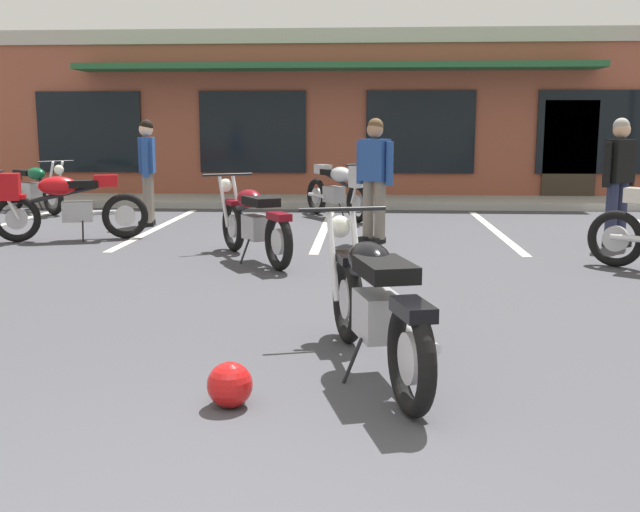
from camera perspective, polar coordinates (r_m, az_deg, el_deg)
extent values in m
plane|color=#3D3D42|center=(6.57, -2.16, -3.89)|extent=(80.00, 80.00, 0.00)
cube|color=#A8A59E|center=(15.14, 1.10, 4.21)|extent=(22.00, 1.80, 0.14)
cube|color=brown|center=(18.83, 1.61, 10.52)|extent=(17.59, 5.97, 3.56)
cube|color=#B2AD9E|center=(15.92, 1.26, 16.53)|extent=(17.59, 0.06, 0.30)
cube|color=black|center=(16.86, -17.23, 9.05)|extent=(2.25, 0.06, 1.70)
cube|color=black|center=(15.97, -5.17, 9.43)|extent=(2.25, 0.06, 1.70)
cube|color=black|center=(15.83, 7.69, 9.37)|extent=(2.25, 0.06, 1.70)
cube|color=black|center=(16.46, 20.15, 8.88)|extent=(2.25, 0.06, 1.70)
cube|color=#33281E|center=(16.35, 18.57, 7.57)|extent=(1.10, 0.06, 2.10)
cube|color=#235933|center=(15.44, 1.18, 14.31)|extent=(10.55, 0.90, 0.12)
cube|color=silver|center=(12.00, -12.21, 2.18)|extent=(0.12, 4.80, 0.01)
cube|color=silver|center=(11.57, 0.33, 2.13)|extent=(0.12, 4.80, 0.01)
cube|color=silver|center=(11.72, 13.18, 1.97)|extent=(0.12, 4.80, 0.01)
torus|color=black|center=(4.10, 6.96, -7.80)|extent=(0.26, 0.64, 0.64)
cylinder|color=#B7B7BC|center=(4.10, 6.96, -7.80)|extent=(0.13, 0.29, 0.29)
torus|color=black|center=(5.44, 2.12, -3.32)|extent=(0.26, 0.64, 0.64)
cylinder|color=#B7B7BC|center=(5.44, 2.12, -3.32)|extent=(0.13, 0.29, 0.29)
cylinder|color=silver|center=(5.45, 0.97, 0.14)|extent=(0.13, 0.33, 0.66)
cylinder|color=silver|center=(5.49, 2.81, 0.20)|extent=(0.13, 0.33, 0.66)
cylinder|color=black|center=(5.50, 1.72, 3.60)|extent=(0.65, 0.20, 0.03)
sphere|color=silver|center=(5.60, 1.52, 2.26)|extent=(0.21, 0.21, 0.17)
cube|color=black|center=(5.42, 2.04, -0.14)|extent=(0.23, 0.38, 0.06)
cube|color=#9E9EA3|center=(4.67, 4.47, -4.55)|extent=(0.34, 0.45, 0.28)
cylinder|color=silver|center=(4.38, 7.58, -6.12)|extent=(0.21, 0.55, 0.07)
cylinder|color=black|center=(4.80, 3.85, -1.20)|extent=(0.30, 0.92, 0.26)
ellipsoid|color=black|center=(4.81, 3.80, -0.22)|extent=(0.38, 0.53, 0.22)
cube|color=black|center=(4.47, 5.02, -1.01)|extent=(0.41, 0.58, 0.10)
cube|color=black|center=(4.01, 7.13, -4.07)|extent=(0.25, 0.39, 0.08)
cylinder|color=black|center=(4.63, 2.51, -8.00)|extent=(0.14, 0.06, 0.29)
torus|color=black|center=(8.15, -3.19, 1.10)|extent=(0.41, 0.60, 0.64)
cylinder|color=#B7B7BC|center=(8.15, -3.19, 1.10)|extent=(0.20, 0.28, 0.29)
torus|color=black|center=(9.48, -6.65, 2.28)|extent=(0.41, 0.60, 0.64)
cylinder|color=#B7B7BC|center=(9.48, -6.65, 2.28)|extent=(0.20, 0.28, 0.29)
cylinder|color=silver|center=(9.51, -7.40, 4.22)|extent=(0.20, 0.30, 0.66)
cylinder|color=silver|center=(9.57, -6.38, 4.28)|extent=(0.20, 0.30, 0.66)
cylinder|color=black|center=(9.59, -7.09, 6.20)|extent=(0.59, 0.36, 0.03)
sphere|color=silver|center=(9.67, -7.24, 5.39)|extent=(0.23, 0.23, 0.17)
cube|color=maroon|center=(9.48, -6.77, 4.10)|extent=(0.30, 0.38, 0.06)
cube|color=#9E9EA3|center=(8.73, -4.87, 2.19)|extent=(0.41, 0.47, 0.28)
cylinder|color=silver|center=(8.45, -3.05, 1.68)|extent=(0.34, 0.51, 0.07)
cylinder|color=black|center=(8.89, -5.37, 3.87)|extent=(0.52, 0.85, 0.26)
ellipsoid|color=maroon|center=(8.90, -5.42, 4.40)|extent=(0.47, 0.55, 0.22)
cube|color=black|center=(8.56, -4.55, 4.20)|extent=(0.50, 0.59, 0.10)
cube|color=maroon|center=(8.10, -3.16, 3.04)|extent=(0.32, 0.39, 0.08)
cylinder|color=black|center=(8.64, -5.78, 0.35)|extent=(0.13, 0.09, 0.29)
torus|color=black|center=(9.00, 21.69, 1.24)|extent=(0.57, 0.47, 0.64)
cylinder|color=#B7B7BC|center=(9.00, 21.69, 1.24)|extent=(0.26, 0.22, 0.29)
cylinder|color=silver|center=(8.78, 23.05, 1.21)|extent=(0.48, 0.39, 0.07)
torus|color=black|center=(10.87, -14.68, 2.99)|extent=(0.64, 0.29, 0.64)
cylinder|color=#B7B7BC|center=(10.87, -14.68, 2.99)|extent=(0.29, 0.14, 0.29)
torus|color=black|center=(10.99, -22.21, 2.65)|extent=(0.64, 0.29, 0.64)
cylinder|color=#B7B7BC|center=(10.99, -22.21, 2.65)|extent=(0.29, 0.14, 0.29)
cylinder|color=silver|center=(10.89, -22.91, 4.24)|extent=(0.32, 0.14, 0.66)
cylinder|color=silver|center=(11.06, -22.77, 4.32)|extent=(0.32, 0.14, 0.66)
cube|color=#B70F14|center=(10.97, -22.52, 4.19)|extent=(0.39, 0.24, 0.06)
cube|color=#9E9EA3|center=(10.89, -18.07, 3.26)|extent=(0.45, 0.35, 0.28)
cylinder|color=silver|center=(11.02, -16.09, 3.22)|extent=(0.55, 0.23, 0.07)
cylinder|color=black|center=(10.89, -19.19, 4.47)|extent=(0.92, 0.34, 0.26)
ellipsoid|color=#B70F14|center=(10.88, -19.43, 5.09)|extent=(0.59, 0.44, 0.26)
cube|color=#B70F14|center=(10.96, -22.62, 4.92)|extent=(0.31, 0.34, 0.36)
cube|color=black|center=(10.85, -17.65, 5.28)|extent=(0.45, 0.35, 0.10)
cube|color=#B70F14|center=(10.84, -16.07, 5.56)|extent=(0.37, 0.29, 0.16)
cylinder|color=black|center=(10.74, -17.69, 1.80)|extent=(0.06, 0.14, 0.29)
torus|color=black|center=(13.55, -0.26, 4.61)|extent=(0.42, 0.60, 0.64)
cylinder|color=#B7B7BC|center=(13.55, -0.26, 4.61)|extent=(0.20, 0.28, 0.29)
torus|color=black|center=(12.31, 2.90, 4.06)|extent=(0.42, 0.60, 0.64)
cylinder|color=#B7B7BC|center=(12.31, 2.90, 4.06)|extent=(0.20, 0.28, 0.29)
cylinder|color=silver|center=(12.24, 3.52, 5.53)|extent=(0.21, 0.30, 0.66)
cylinder|color=silver|center=(12.15, 2.79, 5.50)|extent=(0.21, 0.30, 0.66)
cylinder|color=black|center=(12.10, 3.37, 7.00)|extent=(0.58, 0.38, 0.03)
sphere|color=silver|center=(12.04, 3.57, 6.32)|extent=(0.23, 0.23, 0.17)
cube|color=silver|center=(12.24, 3.01, 5.44)|extent=(0.31, 0.38, 0.06)
cube|color=#9E9EA3|center=(12.99, 1.07, 4.73)|extent=(0.41, 0.47, 0.28)
cylinder|color=silver|center=(13.25, -0.25, 4.66)|extent=(0.35, 0.50, 0.07)
cylinder|color=black|center=(12.79, 1.52, 5.73)|extent=(0.55, 0.83, 0.26)
ellipsoid|color=silver|center=(12.75, 1.61, 6.26)|extent=(0.53, 0.60, 0.26)
cube|color=silver|center=(12.23, 3.04, 6.09)|extent=(0.36, 0.35, 0.36)
cube|color=black|center=(13.04, 0.86, 6.43)|extent=(0.41, 0.47, 0.10)
cube|color=silver|center=(13.30, 0.23, 6.67)|extent=(0.34, 0.38, 0.16)
cylinder|color=black|center=(13.16, 1.60, 3.66)|extent=(0.13, 0.09, 0.29)
torus|color=black|center=(15.43, -22.29, 4.52)|extent=(0.56, 0.48, 0.64)
cylinder|color=#B7B7BC|center=(15.43, -22.29, 4.52)|extent=(0.26, 0.23, 0.29)
torus|color=black|center=(14.15, -19.75, 4.25)|extent=(0.56, 0.48, 0.64)
cylinder|color=#B7B7BC|center=(14.15, -19.75, 4.25)|extent=(0.26, 0.23, 0.29)
cylinder|color=silver|center=(14.08, -19.31, 5.56)|extent=(0.28, 0.24, 0.66)
cylinder|color=silver|center=(14.00, -19.96, 5.50)|extent=(0.28, 0.24, 0.66)
cylinder|color=black|center=(13.95, -19.55, 6.83)|extent=(0.44, 0.54, 0.03)
sphere|color=silver|center=(13.89, -19.36, 6.25)|extent=(0.24, 0.24, 0.17)
cube|color=#0F4C2D|center=(14.09, -19.74, 5.46)|extent=(0.37, 0.33, 0.06)
cube|color=#9E9EA3|center=(14.85, -21.24, 4.71)|extent=(0.46, 0.44, 0.28)
cylinder|color=silver|center=(15.13, -22.34, 4.57)|extent=(0.47, 0.40, 0.07)
cylinder|color=black|center=(14.66, -20.94, 5.61)|extent=(0.77, 0.63, 0.26)
ellipsoid|color=#0F4C2D|center=(14.63, -20.92, 5.92)|extent=(0.54, 0.50, 0.22)
cube|color=black|center=(14.96, -21.56, 5.96)|extent=(0.58, 0.54, 0.10)
cube|color=#0F4C2D|center=(15.43, -22.39, 5.55)|extent=(0.38, 0.35, 0.08)
cylinder|color=black|center=(15.02, -20.68, 3.80)|extent=(0.10, 0.12, 0.29)
cube|color=black|center=(10.11, 4.44, 1.18)|extent=(0.23, 0.25, 0.08)
cube|color=black|center=(10.23, 3.55, 1.29)|extent=(0.23, 0.25, 0.08)
cylinder|color=slate|center=(10.08, 4.61, 3.56)|extent=(0.21, 0.21, 0.80)
cylinder|color=slate|center=(10.20, 3.71, 3.65)|extent=(0.21, 0.21, 0.80)
cube|color=#23478C|center=(10.09, 4.21, 7.34)|extent=(0.43, 0.41, 0.56)
cylinder|color=#23478C|center=(9.94, 5.35, 7.05)|extent=(0.14, 0.14, 0.58)
cylinder|color=#23478C|center=(10.25, 3.09, 7.16)|extent=(0.14, 0.14, 0.58)
sphere|color=#A07556|center=(10.08, 4.23, 9.61)|extent=(0.31, 0.31, 0.22)
sphere|color=brown|center=(10.09, 4.27, 9.89)|extent=(0.30, 0.30, 0.21)
cube|color=black|center=(10.67, 22.08, 0.94)|extent=(0.22, 0.25, 0.08)
cube|color=black|center=(10.51, 21.44, 0.86)|extent=(0.22, 0.25, 0.08)
cylinder|color=#232842|center=(10.64, 22.05, 3.20)|extent=(0.21, 0.21, 0.80)
cylinder|color=#232842|center=(10.48, 21.40, 3.15)|extent=(0.21, 0.21, 0.80)
cube|color=black|center=(10.51, 21.96, 6.75)|extent=(0.44, 0.40, 0.56)
cylinder|color=black|center=(10.71, 22.74, 6.53)|extent=(0.14, 0.14, 0.58)
cylinder|color=black|center=(10.31, 21.12, 6.54)|extent=(0.14, 0.14, 0.58)
sphere|color=tan|center=(10.50, 22.10, 8.93)|extent=(0.31, 0.31, 0.22)
sphere|color=gray|center=(10.51, 22.07, 9.20)|extent=(0.29, 0.29, 0.21)
cube|color=black|center=(12.14, -13.16, 2.41)|extent=(0.25, 0.14, 0.08)
cube|color=black|center=(12.34, -13.04, 2.53)|extent=(0.25, 0.14, 0.08)
cylinder|color=slate|center=(12.09, -13.04, 4.39)|extent=(0.17, 0.17, 0.80)
cylinder|color=slate|center=(12.29, -12.93, 4.48)|extent=(0.17, 0.17, 0.80)
cube|color=#23478C|center=(12.15, -13.11, 7.53)|extent=(0.28, 0.41, 0.56)
cylinder|color=#23478C|center=(11.90, -13.25, 7.29)|extent=(0.11, 0.11, 0.58)
cylinder|color=#23478C|center=(12.40, -12.96, 7.39)|extent=(0.11, 0.11, 0.58)
sphere|color=beige|center=(12.14, -13.18, 9.42)|extent=(0.25, 0.25, 0.22)
sphere|color=black|center=(12.14, -13.14, 9.65)|extent=(0.24, 0.24, 0.21)
sphere|color=#B71414|center=(4.27, -6.91, -9.76)|extent=(0.26, 0.26, 0.26)
cube|color=black|center=(4.37, -6.67, -9.39)|extent=(0.18, 0.03, 0.09)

